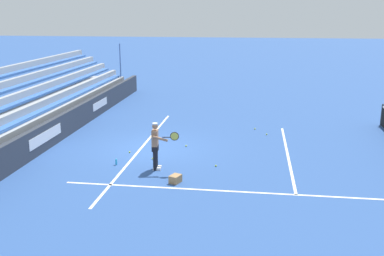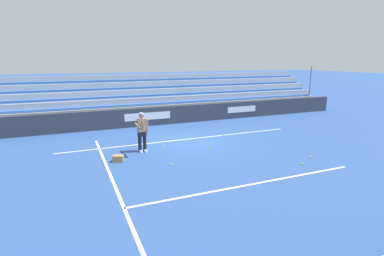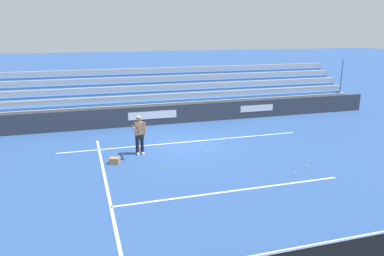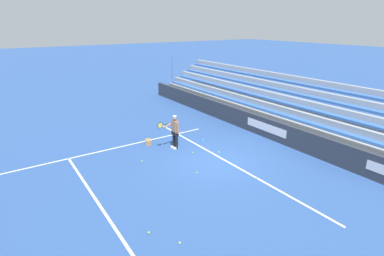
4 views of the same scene
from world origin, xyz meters
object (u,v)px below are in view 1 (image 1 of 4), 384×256
(tennis_ball_near_player, at_px, (216,166))
(tennis_ball_toward_net, at_px, (255,129))
(ball_box_cardboard, at_px, (175,179))
(tennis_ball_midcourt, at_px, (130,152))
(tennis_ball_on_baseline, at_px, (153,159))
(tennis_ball_far_left, at_px, (267,134))
(tennis_player, at_px, (156,145))
(water_bottle, at_px, (116,162))
(tennis_ball_far_right, at_px, (154,133))
(tennis_ball_by_box, at_px, (186,146))

(tennis_ball_near_player, relative_size, tennis_ball_toward_net, 1.00)
(ball_box_cardboard, relative_size, tennis_ball_midcourt, 6.06)
(tennis_ball_on_baseline, xyz_separation_m, tennis_ball_far_left, (-4.18, 4.43, 0.00))
(tennis_player, bearing_deg, water_bottle, -99.46)
(tennis_ball_far_right, relative_size, tennis_ball_near_player, 1.00)
(tennis_player, relative_size, tennis_ball_on_baseline, 25.98)
(tennis_player, distance_m, tennis_ball_by_box, 3.08)
(ball_box_cardboard, bearing_deg, tennis_ball_far_left, 153.98)
(tennis_ball_far_right, xyz_separation_m, tennis_ball_toward_net, (-1.50, 4.65, 0.00))
(tennis_ball_by_box, bearing_deg, tennis_ball_far_left, 124.43)
(tennis_ball_midcourt, distance_m, tennis_ball_near_player, 3.78)
(tennis_ball_far_right, height_order, tennis_ball_on_baseline, same)
(tennis_ball_far_left, bearing_deg, tennis_ball_midcourt, -57.68)
(tennis_player, distance_m, tennis_ball_toward_net, 7.12)
(tennis_ball_on_baseline, bearing_deg, tennis_ball_toward_net, 142.60)
(tennis_ball_on_baseline, height_order, tennis_ball_far_left, same)
(tennis_ball_on_baseline, bearing_deg, water_bottle, -56.86)
(tennis_ball_far_right, bearing_deg, water_bottle, -5.79)
(ball_box_cardboard, xyz_separation_m, tennis_ball_toward_net, (-7.33, 2.59, -0.10))
(tennis_ball_on_baseline, bearing_deg, tennis_ball_near_player, 79.03)
(water_bottle, bearing_deg, ball_box_cardboard, 59.60)
(water_bottle, bearing_deg, tennis_player, 80.54)
(tennis_ball_far_left, bearing_deg, tennis_ball_toward_net, -149.12)
(ball_box_cardboard, height_order, water_bottle, ball_box_cardboard)
(tennis_ball_midcourt, relative_size, water_bottle, 0.30)
(tennis_ball_far_left, bearing_deg, tennis_ball_on_baseline, -46.70)
(tennis_ball_by_box, bearing_deg, tennis_player, -12.55)
(tennis_ball_far_right, xyz_separation_m, tennis_ball_on_baseline, (3.58, 0.76, 0.00))
(ball_box_cardboard, xyz_separation_m, tennis_ball_near_player, (-1.77, 1.20, -0.10))
(tennis_ball_by_box, height_order, tennis_ball_on_baseline, same)
(water_bottle, bearing_deg, tennis_ball_toward_net, 139.07)
(tennis_ball_far_right, distance_m, tennis_ball_far_left, 5.22)
(tennis_ball_toward_net, xyz_separation_m, water_bottle, (5.87, -5.09, 0.08))
(ball_box_cardboard, relative_size, water_bottle, 1.82)
(tennis_ball_far_right, distance_m, tennis_ball_near_player, 5.21)
(tennis_ball_near_player, bearing_deg, tennis_ball_far_left, 157.41)
(tennis_player, relative_size, tennis_ball_near_player, 25.98)
(tennis_ball_toward_net, bearing_deg, water_bottle, -40.93)
(tennis_player, bearing_deg, tennis_ball_far_left, 142.21)
(tennis_ball_by_box, bearing_deg, tennis_ball_toward_net, 138.56)
(tennis_player, height_order, tennis_ball_toward_net, tennis_player)
(tennis_ball_far_right, distance_m, tennis_ball_by_box, 2.49)
(ball_box_cardboard, bearing_deg, tennis_player, -142.71)
(tennis_ball_far_right, relative_size, tennis_ball_by_box, 1.00)
(tennis_ball_near_player, bearing_deg, tennis_ball_midcourt, -107.86)
(ball_box_cardboard, height_order, tennis_ball_near_player, ball_box_cardboard)
(tennis_ball_far_right, height_order, tennis_ball_toward_net, same)
(tennis_ball_midcourt, bearing_deg, tennis_ball_near_player, 72.14)
(water_bottle, bearing_deg, tennis_ball_on_baseline, 123.14)
(ball_box_cardboard, bearing_deg, tennis_ball_by_box, -176.20)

